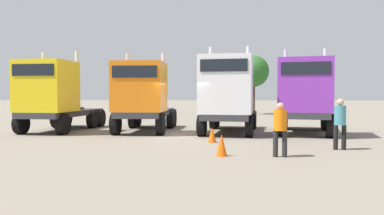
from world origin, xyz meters
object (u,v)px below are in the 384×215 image
object	(u,v)px
semi_truck_yellow	(53,95)
traffic_cone_near	(212,135)
traffic_cone_mid	(222,145)
semi_truck_white	(228,95)
visitor_with_camera	(340,120)
visitor_in_hivis	(280,125)
semi_truck_purple	(305,96)
semi_truck_orange	(143,96)

from	to	relation	value
semi_truck_yellow	traffic_cone_near	bearing A→B (deg)	71.45
traffic_cone_mid	semi_truck_yellow	bearing A→B (deg)	141.58
semi_truck_white	visitor_with_camera	world-z (taller)	semi_truck_white
semi_truck_yellow	visitor_with_camera	distance (m)	13.84
semi_truck_yellow	visitor_in_hivis	world-z (taller)	semi_truck_yellow
semi_truck_yellow	visitor_with_camera	world-z (taller)	semi_truck_yellow
visitor_in_hivis	semi_truck_white	bearing A→B (deg)	16.39
semi_truck_purple	traffic_cone_mid	bearing A→B (deg)	-19.48
semi_truck_purple	semi_truck_white	bearing A→B (deg)	-75.90
semi_truck_yellow	traffic_cone_mid	size ratio (longest dim) A/B	8.58
traffic_cone_near	traffic_cone_mid	world-z (taller)	traffic_cone_mid
semi_truck_purple	traffic_cone_near	bearing A→B (deg)	-41.45
traffic_cone_near	visitor_in_hivis	bearing A→B (deg)	-57.05
semi_truck_white	visitor_in_hivis	bearing A→B (deg)	20.25
visitor_in_hivis	visitor_with_camera	bearing A→B (deg)	-51.06
traffic_cone_mid	semi_truck_orange	bearing A→B (deg)	119.61
semi_truck_white	traffic_cone_mid	size ratio (longest dim) A/B	9.15
semi_truck_purple	traffic_cone_near	size ratio (longest dim) A/B	10.01
semi_truck_white	visitor_in_hivis	size ratio (longest dim) A/B	3.75
semi_truck_yellow	traffic_cone_near	xyz separation A→B (m)	(8.26, -3.51, -1.59)
visitor_in_hivis	traffic_cone_mid	xyz separation A→B (m)	(-1.83, 0.03, -0.64)
semi_truck_white	visitor_in_hivis	xyz separation A→B (m)	(1.45, -6.49, -0.94)
visitor_with_camera	semi_truck_orange	bearing A→B (deg)	-120.71
semi_truck_orange	traffic_cone_mid	bearing A→B (deg)	29.99
traffic_cone_mid	semi_truck_purple	bearing A→B (deg)	57.98
semi_truck_orange	traffic_cone_near	size ratio (longest dim) A/B	9.67
traffic_cone_near	semi_truck_purple	bearing A→B (deg)	36.00
semi_truck_orange	semi_truck_purple	size ratio (longest dim) A/B	0.97
semi_truck_yellow	traffic_cone_mid	bearing A→B (deg)	56.03
semi_truck_white	visitor_in_hivis	distance (m)	6.72
semi_truck_orange	visitor_with_camera	size ratio (longest dim) A/B	3.30
semi_truck_orange	visitor_in_hivis	bearing A→B (deg)	39.98
semi_truck_orange	visitor_in_hivis	world-z (taller)	semi_truck_orange
visitor_in_hivis	traffic_cone_mid	world-z (taller)	visitor_in_hivis
semi_truck_purple	traffic_cone_mid	xyz separation A→B (m)	(-4.10, -6.56, -1.55)
semi_truck_yellow	semi_truck_orange	xyz separation A→B (m)	(4.67, 0.11, -0.05)
semi_truck_white	traffic_cone_mid	bearing A→B (deg)	4.33
visitor_in_hivis	visitor_with_camera	xyz separation A→B (m)	(2.37, 1.67, 0.06)
semi_truck_white	semi_truck_purple	size ratio (longest dim) A/B	1.04
semi_truck_yellow	traffic_cone_mid	xyz separation A→B (m)	(8.61, -6.83, -1.55)
visitor_with_camera	semi_truck_yellow	bearing A→B (deg)	-109.70
semi_truck_yellow	traffic_cone_near	distance (m)	9.11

